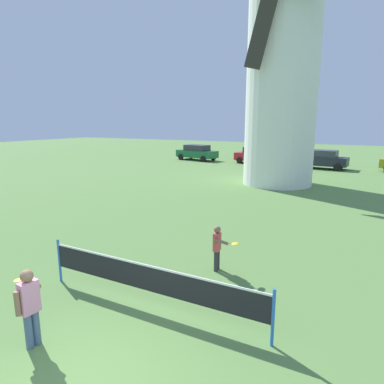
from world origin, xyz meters
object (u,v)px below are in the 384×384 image
Objects in this scene: player_near at (29,303)px; parked_car_black at (323,159)px; parked_car_green at (197,152)px; parked_car_red at (257,155)px; windmill at (283,61)px; player_far at (218,246)px; tennis_net at (148,278)px.

player_near is 0.36× the size of parked_car_black.
parked_car_red is at bearing -0.14° from parked_car_green.
parked_car_green and parked_car_black have the same top height.
windmill reaches higher than parked_car_green.
parked_car_red reaches higher than player_near.
player_far is at bearing -89.65° from parked_car_black.
player_near is at bearing -93.26° from parked_car_black.
windmill is 15.17m from player_far.
tennis_net is 1.18× the size of parked_car_green.
player_far is (0.56, 2.41, 0.02)m from tennis_net.
windmill is at bearing -65.90° from parked_car_red.
player_near is 1.18× the size of player_far.
windmill reaches higher than tennis_net.
windmill is at bearing 94.35° from tennis_net.
parked_car_red is at bearing 102.23° from tennis_net.
player_far is 22.43m from parked_car_black.
player_far is at bearing 76.89° from tennis_net.
parked_car_black is at bearing 90.35° from player_far.
player_far is (1.77, -13.47, -6.77)m from windmill.
parked_car_black is at bearing 79.68° from windmill.
player_far reaches higher than tennis_net.
player_far is 23.93m from parked_car_red.
parked_car_black is (1.53, 26.82, -0.01)m from player_near.
parked_car_green is 1.08× the size of parked_car_red.
parked_car_green is at bearing 176.62° from parked_car_black.
player_near is 26.86m from parked_car_black.
parked_car_red is (-6.10, 23.14, 0.11)m from player_far.
windmill reaches higher than player_near.
parked_car_black is at bearing -6.80° from parked_car_red.
parked_car_green is at bearing 137.78° from windmill.
parked_car_red reaches higher than player_far.
windmill is 15.89m from parked_car_green.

